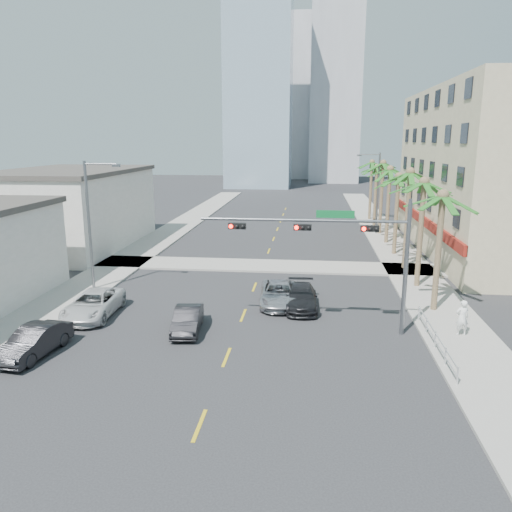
{
  "coord_description": "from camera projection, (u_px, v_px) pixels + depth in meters",
  "views": [
    {
      "loc": [
        3.93,
        -18.29,
        10.37
      ],
      "look_at": [
        0.68,
        10.91,
        3.5
      ],
      "focal_mm": 35.0,
      "sensor_mm": 36.0,
      "label": 1
    }
  ],
  "objects": [
    {
      "name": "car_parked_mid",
      "position": [
        34.0,
        342.0,
        24.4
      ],
      "size": [
        2.05,
        4.57,
        1.46
      ],
      "primitive_type": "imported",
      "rotation": [
        0.0,
        0.0,
        -0.12
      ],
      "color": "black",
      "rests_on": "ground"
    },
    {
      "name": "tower_far_center",
      "position": [
        289.0,
        100.0,
        137.0
      ],
      "size": [
        16.0,
        16.0,
        42.0
      ],
      "primitive_type": "cube",
      "color": "#ADADB2",
      "rests_on": "ground"
    },
    {
      "name": "sidewalk_cross",
      "position": [
        263.0,
        266.0,
        41.76
      ],
      "size": [
        80.0,
        4.0,
        0.15
      ],
      "primitive_type": "cube",
      "color": "gray",
      "rests_on": "ground"
    },
    {
      "name": "tower_far_right",
      "position": [
        336.0,
        55.0,
        119.14
      ],
      "size": [
        12.0,
        12.0,
        60.0
      ],
      "primitive_type": "cube",
      "color": "#ADADB2",
      "rests_on": "ground"
    },
    {
      "name": "tower_far_left",
      "position": [
        259.0,
        75.0,
        107.82
      ],
      "size": [
        14.0,
        14.0,
        48.0
      ],
      "primitive_type": "cube",
      "color": "#99B2C6",
      "rests_on": "ground"
    },
    {
      "name": "building_left_far",
      "position": [
        71.0,
        210.0,
        48.87
      ],
      "size": [
        11.0,
        18.0,
        7.2
      ],
      "primitive_type": "cube",
      "color": "beige",
      "rests_on": "ground"
    },
    {
      "name": "palm_tree_6",
      "position": [
        377.0,
        168.0,
        59.43
      ],
      "size": [
        4.8,
        4.8,
        7.8
      ],
      "color": "brown",
      "rests_on": "ground"
    },
    {
      "name": "sidewalk_right",
      "position": [
        414.0,
        276.0,
        38.53
      ],
      "size": [
        4.0,
        120.0,
        0.15
      ],
      "primitive_type": "cube",
      "color": "gray",
      "rests_on": "ground"
    },
    {
      "name": "car_lane_right",
      "position": [
        301.0,
        297.0,
        31.33
      ],
      "size": [
        2.18,
        4.9,
        1.4
      ],
      "primitive_type": "imported",
      "rotation": [
        0.0,
        0.0,
        0.05
      ],
      "color": "black",
      "rests_on": "ground"
    },
    {
      "name": "streetlight_left",
      "position": [
        91.0,
        219.0,
        34.07
      ],
      "size": [
        2.55,
        0.25,
        9.0
      ],
      "color": "slate",
      "rests_on": "ground"
    },
    {
      "name": "car_parked_far",
      "position": [
        93.0,
        304.0,
        29.87
      ],
      "size": [
        2.71,
        5.51,
        1.5
      ],
      "primitive_type": "imported",
      "rotation": [
        0.0,
        0.0,
        0.04
      ],
      "color": "silver",
      "rests_on": "ground"
    },
    {
      "name": "palm_tree_7",
      "position": [
        372.0,
        163.0,
        64.38
      ],
      "size": [
        4.8,
        4.8,
        8.16
      ],
      "color": "brown",
      "rests_on": "ground"
    },
    {
      "name": "car_lane_center",
      "position": [
        279.0,
        294.0,
        32.03
      ],
      "size": [
        2.67,
        5.26,
        1.42
      ],
      "primitive_type": "imported",
      "rotation": [
        0.0,
        0.0,
        0.06
      ],
      "color": "#B1B0B5",
      "rests_on": "ground"
    },
    {
      "name": "palm_tree_2",
      "position": [
        410.0,
        173.0,
        39.14
      ],
      "size": [
        4.8,
        4.8,
        8.52
      ],
      "color": "brown",
      "rests_on": "ground"
    },
    {
      "name": "car_lane_left",
      "position": [
        187.0,
        320.0,
        27.54
      ],
      "size": [
        1.86,
        4.19,
        1.34
      ],
      "primitive_type": "imported",
      "rotation": [
        0.0,
        0.0,
        0.11
      ],
      "color": "black",
      "rests_on": "ground"
    },
    {
      "name": "ground",
      "position": [
        210.0,
        398.0,
        20.49
      ],
      "size": [
        260.0,
        260.0,
        0.0
      ],
      "primitive_type": "plane",
      "color": "#262628",
      "rests_on": "ground"
    },
    {
      "name": "palm_tree_0",
      "position": [
        443.0,
        197.0,
        29.23
      ],
      "size": [
        4.8,
        4.8,
        7.8
      ],
      "color": "brown",
      "rests_on": "ground"
    },
    {
      "name": "streetlight_right",
      "position": [
        376.0,
        189.0,
        54.92
      ],
      "size": [
        2.55,
        0.25,
        9.0
      ],
      "color": "slate",
      "rests_on": "ground"
    },
    {
      "name": "pedestrian",
      "position": [
        462.0,
        318.0,
        26.5
      ],
      "size": [
        0.77,
        0.56,
        1.96
      ],
      "primitive_type": "imported",
      "rotation": [
        0.0,
        0.0,
        3.27
      ],
      "color": "white",
      "rests_on": "sidewalk_right"
    },
    {
      "name": "palm_tree_5",
      "position": [
        383.0,
        164.0,
        54.24
      ],
      "size": [
        4.8,
        4.8,
        8.52
      ],
      "color": "brown",
      "rests_on": "ground"
    },
    {
      "name": "palm_tree_3",
      "position": [
        399.0,
        178.0,
        44.33
      ],
      "size": [
        4.8,
        4.8,
        7.8
      ],
      "color": "brown",
      "rests_on": "ground"
    },
    {
      "name": "palm_tree_1",
      "position": [
        424.0,
        184.0,
        34.19
      ],
      "size": [
        4.8,
        4.8,
        8.16
      ],
      "color": "brown",
      "rests_on": "ground"
    },
    {
      "name": "traffic_signal_mast",
      "position": [
        346.0,
        242.0,
        26.4
      ],
      "size": [
        11.12,
        0.54,
        7.2
      ],
      "color": "slate",
      "rests_on": "ground"
    },
    {
      "name": "building_right",
      "position": [
        511.0,
        172.0,
        45.44
      ],
      "size": [
        15.25,
        28.0,
        15.0
      ],
      "color": "tan",
      "rests_on": "ground"
    },
    {
      "name": "guardrail",
      "position": [
        435.0,
        338.0,
        25.03
      ],
      "size": [
        0.08,
        8.08,
        1.0
      ],
      "color": "silver",
      "rests_on": "ground"
    },
    {
      "name": "sidewalk_left",
      "position": [
        116.0,
        268.0,
        41.12
      ],
      "size": [
        4.0,
        120.0,
        0.15
      ],
      "primitive_type": "cube",
      "color": "gray",
      "rests_on": "ground"
    },
    {
      "name": "palm_tree_4",
      "position": [
        390.0,
        170.0,
        49.28
      ],
      "size": [
        4.8,
        4.8,
        8.16
      ],
      "color": "brown",
      "rests_on": "ground"
    }
  ]
}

